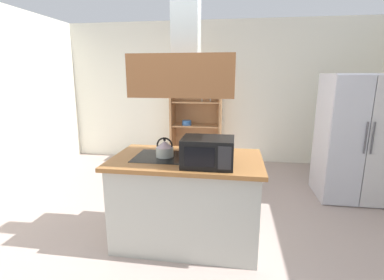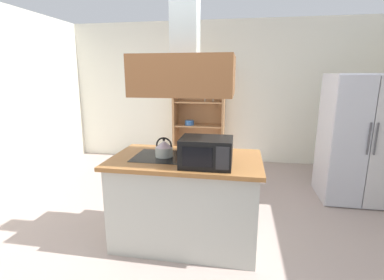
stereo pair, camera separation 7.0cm
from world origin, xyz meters
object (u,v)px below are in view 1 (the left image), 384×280
kettle (165,149)px  cutting_board (215,151)px  dish_cabinet (196,121)px  microwave (208,152)px  refrigerator (355,138)px

kettle → cutting_board: (0.49, 0.26, -0.07)m
dish_cabinet → microwave: 3.02m
dish_cabinet → microwave: size_ratio=3.98×
refrigerator → dish_cabinet: size_ratio=0.94×
kettle → microwave: (0.45, -0.22, 0.05)m
cutting_board → kettle: bearing=-151.7°
dish_cabinet → cutting_board: bearing=-77.6°
refrigerator → dish_cabinet: dish_cabinet is taller
refrigerator → microwave: size_ratio=3.74×
dish_cabinet → cutting_board: 2.55m
microwave → refrigerator: bearing=40.8°
dish_cabinet → cutting_board: size_ratio=5.39×
refrigerator → kettle: refrigerator is taller
kettle → microwave: size_ratio=0.43×
refrigerator → cutting_board: 2.16m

